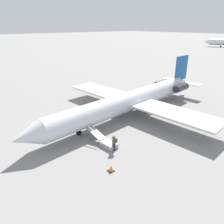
% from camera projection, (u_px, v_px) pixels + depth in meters
% --- Properties ---
extents(ground_plane, '(600.00, 600.00, 0.00)m').
position_uv_depth(ground_plane, '(127.00, 115.00, 30.66)').
color(ground_plane, gray).
extents(airplane_main, '(32.27, 24.59, 6.93)m').
position_uv_depth(airplane_main, '(132.00, 100.00, 30.52)').
color(airplane_main, silver).
rests_on(airplane_main, ground).
extents(boarding_stairs, '(1.33, 4.08, 1.72)m').
position_uv_depth(boarding_stairs, '(106.00, 142.00, 22.92)').
color(boarding_stairs, '#99999E').
rests_on(boarding_stairs, ground).
extents(passenger, '(0.36, 0.55, 1.74)m').
position_uv_depth(passenger, '(114.00, 142.00, 21.78)').
color(passenger, '#23232D').
rests_on(passenger, ground).
extents(traffic_cone_near_stairs, '(0.53, 0.53, 0.59)m').
position_uv_depth(traffic_cone_near_stairs, '(111.00, 169.00, 18.91)').
color(traffic_cone_near_stairs, black).
rests_on(traffic_cone_near_stairs, ground).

